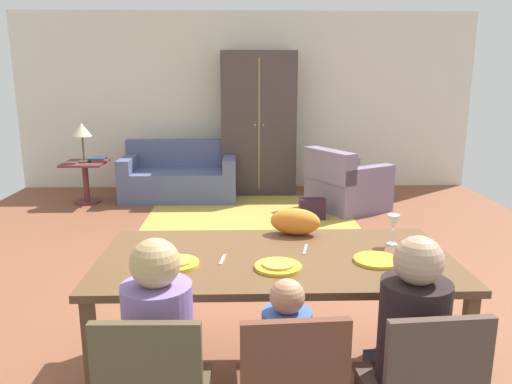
# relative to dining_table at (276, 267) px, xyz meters

# --- Properties ---
(ground_plane) EXTENTS (7.07, 6.64, 0.02)m
(ground_plane) POSITION_rel_dining_table_xyz_m (-0.13, 1.87, -0.71)
(ground_plane) COLOR brown
(back_wall) EXTENTS (7.07, 0.10, 2.70)m
(back_wall) POSITION_rel_dining_table_xyz_m (-0.13, 5.24, 0.65)
(back_wall) COLOR silver
(back_wall) RESTS_ON ground_plane
(dining_table) EXTENTS (1.99, 0.99, 0.76)m
(dining_table) POSITION_rel_dining_table_xyz_m (0.00, 0.00, 0.00)
(dining_table) COLOR brown
(dining_table) RESTS_ON ground_plane
(plate_near_man) EXTENTS (0.25, 0.25, 0.02)m
(plate_near_man) POSITION_rel_dining_table_xyz_m (-0.55, -0.12, 0.07)
(plate_near_man) COLOR yellow
(plate_near_man) RESTS_ON dining_table
(pizza_near_man) EXTENTS (0.17, 0.17, 0.01)m
(pizza_near_man) POSITION_rel_dining_table_xyz_m (-0.55, -0.12, 0.09)
(pizza_near_man) COLOR gold
(pizza_near_man) RESTS_ON plate_near_man
(plate_near_child) EXTENTS (0.25, 0.25, 0.02)m
(plate_near_child) POSITION_rel_dining_table_xyz_m (0.00, -0.18, 0.07)
(plate_near_child) COLOR yellow
(plate_near_child) RESTS_ON dining_table
(pizza_near_child) EXTENTS (0.17, 0.17, 0.01)m
(pizza_near_child) POSITION_rel_dining_table_xyz_m (0.00, -0.18, 0.09)
(pizza_near_child) COLOR gold
(pizza_near_child) RESTS_ON plate_near_child
(plate_near_woman) EXTENTS (0.25, 0.25, 0.02)m
(plate_near_woman) POSITION_rel_dining_table_xyz_m (0.55, -0.10, 0.07)
(plate_near_woman) COLOR gold
(plate_near_woman) RESTS_ON dining_table
(wine_glass) EXTENTS (0.07, 0.07, 0.19)m
(wine_glass) POSITION_rel_dining_table_xyz_m (0.72, 0.18, 0.20)
(wine_glass) COLOR silver
(wine_glass) RESTS_ON dining_table
(fork) EXTENTS (0.04, 0.15, 0.01)m
(fork) POSITION_rel_dining_table_xyz_m (-0.30, -0.05, 0.07)
(fork) COLOR silver
(fork) RESTS_ON dining_table
(knife) EXTENTS (0.05, 0.17, 0.01)m
(knife) POSITION_rel_dining_table_xyz_m (0.18, 0.10, 0.07)
(knife) COLOR silver
(knife) RESTS_ON dining_table
(person_man) EXTENTS (0.30, 0.40, 1.11)m
(person_man) POSITION_rel_dining_table_xyz_m (-0.55, -0.68, -0.18)
(person_man) COLOR navy
(person_man) RESTS_ON ground_plane
(person_child) EXTENTS (0.22, 0.29, 0.92)m
(person_child) POSITION_rel_dining_table_xyz_m (-0.00, -0.68, -0.26)
(person_child) COLOR #2A3F41
(person_child) RESTS_ON ground_plane
(person_woman) EXTENTS (0.30, 0.41, 1.11)m
(person_woman) POSITION_rel_dining_table_xyz_m (0.54, -0.68, -0.18)
(person_woman) COLOR #313746
(person_woman) RESTS_ON ground_plane
(cat) EXTENTS (0.35, 0.23, 0.17)m
(cat) POSITION_rel_dining_table_xyz_m (0.15, 0.39, 0.15)
(cat) COLOR orange
(cat) RESTS_ON dining_table
(area_rug) EXTENTS (2.60, 1.80, 0.01)m
(area_rug) POSITION_rel_dining_table_xyz_m (-0.10, 3.61, -0.69)
(area_rug) COLOR #B79B40
(area_rug) RESTS_ON ground_plane
(couch) EXTENTS (1.63, 0.86, 0.82)m
(couch) POSITION_rel_dining_table_xyz_m (-1.10, 4.46, -0.39)
(couch) COLOR #505882
(couch) RESTS_ON ground_plane
(armchair) EXTENTS (1.17, 1.16, 0.82)m
(armchair) POSITION_rel_dining_table_xyz_m (1.18, 3.78, -0.38)
(armchair) COLOR gray
(armchair) RESTS_ON ground_plane
(armoire) EXTENTS (1.10, 0.59, 2.10)m
(armoire) POSITION_rel_dining_table_xyz_m (0.06, 4.85, 0.35)
(armoire) COLOR #453937
(armoire) RESTS_ON ground_plane
(side_table) EXTENTS (0.56, 0.56, 0.58)m
(side_table) POSITION_rel_dining_table_xyz_m (-2.38, 4.21, -0.32)
(side_table) COLOR brown
(side_table) RESTS_ON ground_plane
(table_lamp) EXTENTS (0.26, 0.26, 0.54)m
(table_lamp) POSITION_rel_dining_table_xyz_m (-2.38, 4.21, 0.31)
(table_lamp) COLOR #48482F
(table_lamp) RESTS_ON side_table
(book_lower) EXTENTS (0.22, 0.16, 0.03)m
(book_lower) POSITION_rel_dining_table_xyz_m (-2.16, 4.25, -0.10)
(book_lower) COLOR #A23329
(book_lower) RESTS_ON side_table
(book_upper) EXTENTS (0.22, 0.16, 0.03)m
(book_upper) POSITION_rel_dining_table_xyz_m (-2.21, 4.24, -0.07)
(book_upper) COLOR navy
(book_upper) RESTS_ON book_lower
(handbag) EXTENTS (0.32, 0.16, 0.26)m
(handbag) POSITION_rel_dining_table_xyz_m (0.68, 3.31, -0.57)
(handbag) COLOR #2F1828
(handbag) RESTS_ON ground_plane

